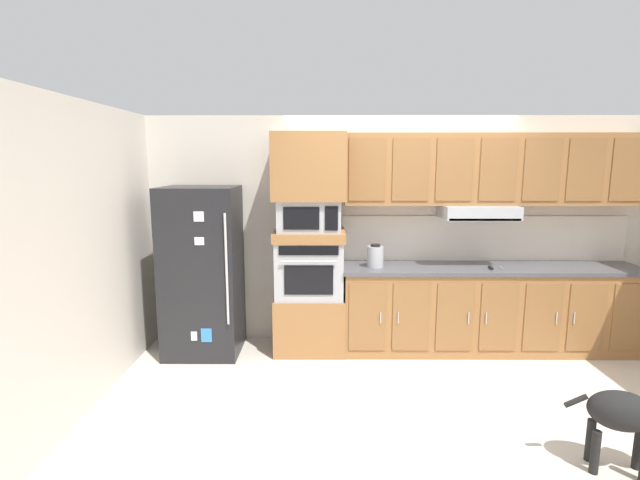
{
  "coord_description": "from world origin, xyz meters",
  "views": [
    {
      "loc": [
        -0.83,
        -4.09,
        2.01
      ],
      "look_at": [
        -0.86,
        0.25,
        1.28
      ],
      "focal_mm": 26.24,
      "sensor_mm": 36.0,
      "label": 1
    }
  ],
  "objects_px": {
    "refrigerator": "(203,271)",
    "electric_kettle": "(375,256)",
    "dog": "(634,414)",
    "built_in_oven": "(310,268)",
    "screwdriver": "(492,268)",
    "microwave": "(309,215)"
  },
  "relations": [
    {
      "from": "refrigerator",
      "to": "screwdriver",
      "type": "height_order",
      "value": "refrigerator"
    },
    {
      "from": "built_in_oven",
      "to": "screwdriver",
      "type": "bearing_deg",
      "value": -3.97
    },
    {
      "from": "refrigerator",
      "to": "microwave",
      "type": "distance_m",
      "value": 1.26
    },
    {
      "from": "microwave",
      "to": "screwdriver",
      "type": "bearing_deg",
      "value": -3.97
    },
    {
      "from": "refrigerator",
      "to": "screwdriver",
      "type": "distance_m",
      "value": 3.0
    },
    {
      "from": "electric_kettle",
      "to": "dog",
      "type": "height_order",
      "value": "electric_kettle"
    },
    {
      "from": "refrigerator",
      "to": "electric_kettle",
      "type": "bearing_deg",
      "value": 0.64
    },
    {
      "from": "screwdriver",
      "to": "dog",
      "type": "xyz_separation_m",
      "value": [
        0.25,
        -1.93,
        -0.52
      ]
    },
    {
      "from": "refrigerator",
      "to": "dog",
      "type": "bearing_deg",
      "value": -31.46
    },
    {
      "from": "refrigerator",
      "to": "electric_kettle",
      "type": "xyz_separation_m",
      "value": [
        1.81,
        0.02,
        0.15
      ]
    },
    {
      "from": "electric_kettle",
      "to": "dog",
      "type": "xyz_separation_m",
      "value": [
        1.44,
        -2.01,
        -0.62
      ]
    },
    {
      "from": "microwave",
      "to": "screwdriver",
      "type": "relative_size",
      "value": 4.93
    },
    {
      "from": "microwave",
      "to": "screwdriver",
      "type": "xyz_separation_m",
      "value": [
        1.88,
        -0.13,
        -0.53
      ]
    },
    {
      "from": "refrigerator",
      "to": "screwdriver",
      "type": "relative_size",
      "value": 13.48
    },
    {
      "from": "dog",
      "to": "built_in_oven",
      "type": "bearing_deg",
      "value": 153.68
    },
    {
      "from": "dog",
      "to": "screwdriver",
      "type": "bearing_deg",
      "value": 115.1
    },
    {
      "from": "refrigerator",
      "to": "screwdriver",
      "type": "xyz_separation_m",
      "value": [
        3.0,
        -0.06,
        0.05
      ]
    },
    {
      "from": "microwave",
      "to": "electric_kettle",
      "type": "height_order",
      "value": "microwave"
    },
    {
      "from": "refrigerator",
      "to": "built_in_oven",
      "type": "distance_m",
      "value": 1.12
    },
    {
      "from": "microwave",
      "to": "electric_kettle",
      "type": "bearing_deg",
      "value": -3.92
    },
    {
      "from": "built_in_oven",
      "to": "microwave",
      "type": "height_order",
      "value": "microwave"
    },
    {
      "from": "screwdriver",
      "to": "dog",
      "type": "relative_size",
      "value": 0.17
    }
  ]
}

